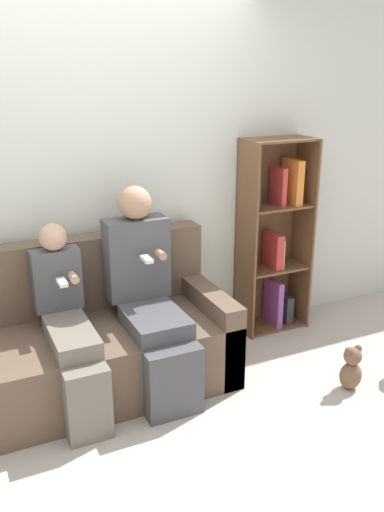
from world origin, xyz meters
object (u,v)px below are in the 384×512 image
at_px(couch, 81,346).
at_px(child_seated, 69,324).
at_px(teddy_bear, 351,369).
at_px(bookshelf, 273,238).
at_px(adult_seated, 148,289).

xyz_separation_m(couch, child_seated, (-0.10, -0.16, 0.25)).
xyz_separation_m(couch, teddy_bear, (1.59, -0.75, -0.16)).
distance_m(child_seated, bookshelf, 1.78).
bearing_deg(adult_seated, child_seated, -174.43).
xyz_separation_m(child_seated, teddy_bear, (1.68, -0.59, -0.41)).
distance_m(couch, adult_seated, 0.57).
height_order(child_seated, bookshelf, bookshelf).
distance_m(child_seated, teddy_bear, 1.83).
relative_size(child_seated, bookshelf, 0.73).
distance_m(couch, bookshelf, 1.71).
bearing_deg(adult_seated, teddy_bear, -29.03).
bearing_deg(bookshelf, adult_seated, -162.03).
bearing_deg(couch, adult_seated, -13.87).
xyz_separation_m(adult_seated, teddy_bear, (1.16, -0.64, -0.53)).
relative_size(adult_seated, bookshelf, 0.86).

